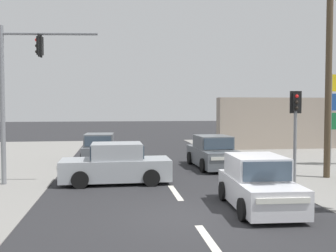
# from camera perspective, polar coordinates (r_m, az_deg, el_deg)

# --- Properties ---
(ground_plane) EXTENTS (140.00, 140.00, 0.00)m
(ground_plane) POSITION_cam_1_polar(r_m,az_deg,el_deg) (10.89, 3.54, -13.00)
(ground_plane) COLOR #28282B
(lane_dash_near) EXTENTS (0.20, 2.40, 0.01)m
(lane_dash_near) POSITION_cam_1_polar(r_m,az_deg,el_deg) (9.03, 6.13, -16.37)
(lane_dash_near) COLOR silver
(lane_dash_near) RESTS_ON ground
(lane_dash_mid) EXTENTS (0.20, 2.40, 0.01)m
(lane_dash_mid) POSITION_cam_1_polar(r_m,az_deg,el_deg) (13.76, 1.06, -9.63)
(lane_dash_mid) COLOR silver
(lane_dash_mid) RESTS_ON ground
(lane_dash_far) EXTENTS (0.20, 2.40, 0.01)m
(lane_dash_far) POSITION_cam_1_polar(r_m,az_deg,el_deg) (18.63, -1.30, -6.34)
(lane_dash_far) COLOR silver
(lane_dash_far) RESTS_ON ground
(utility_pole_midground_right) EXTENTS (1.80, 0.26, 10.24)m
(utility_pole_midground_right) POSITION_cam_1_polar(r_m,az_deg,el_deg) (17.69, 22.34, 10.39)
(utility_pole_midground_right) COLOR #4C3D2B
(utility_pole_midground_right) RESTS_ON ground
(traffic_signal_mast) EXTENTS (3.67, 0.55, 6.00)m
(traffic_signal_mast) POSITION_cam_1_polar(r_m,az_deg,el_deg) (15.90, -21.13, 5.74)
(traffic_signal_mast) COLOR slate
(traffic_signal_mast) RESTS_ON ground
(pedestal_signal_right_kerb) EXTENTS (0.44, 0.30, 3.56)m
(pedestal_signal_right_kerb) POSITION_cam_1_polar(r_m,az_deg,el_deg) (15.60, 18.01, 0.65)
(pedestal_signal_right_kerb) COLOR slate
(pedestal_signal_right_kerb) RESTS_ON ground
(shopfront_wall_far) EXTENTS (12.00, 1.00, 3.60)m
(shopfront_wall_far) POSITION_cam_1_polar(r_m,az_deg,el_deg) (29.37, 18.67, 0.39)
(shopfront_wall_far) COLOR #A39384
(shopfront_wall_far) RESTS_ON ground
(sedan_oncoming_mid) EXTENTS (4.26, 1.94, 1.56)m
(sedan_oncoming_mid) POSITION_cam_1_polar(r_m,az_deg,el_deg) (15.45, -7.56, -5.64)
(sedan_oncoming_mid) COLOR #A3A8AD
(sedan_oncoming_mid) RESTS_ON ground
(sedan_receding_far) EXTENTS (2.02, 4.30, 1.56)m
(sedan_receding_far) POSITION_cam_1_polar(r_m,az_deg,el_deg) (19.31, 6.55, -3.94)
(sedan_receding_far) COLOR slate
(sedan_receding_far) RESTS_ON ground
(hatchback_kerbside_parked) EXTENTS (1.91, 3.70, 1.53)m
(hatchback_kerbside_parked) POSITION_cam_1_polar(r_m,az_deg,el_deg) (11.86, 12.98, -8.27)
(hatchback_kerbside_parked) COLOR silver
(hatchback_kerbside_parked) RESTS_ON ground
(hatchback_crossing_left) EXTENTS (1.88, 3.69, 1.53)m
(hatchback_crossing_left) POSITION_cam_1_polar(r_m,az_deg,el_deg) (21.56, -9.89, -3.26)
(hatchback_crossing_left) COLOR slate
(hatchback_crossing_left) RESTS_ON ground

